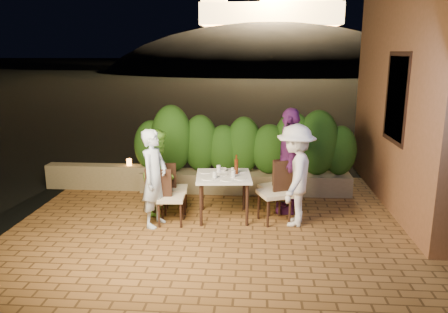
# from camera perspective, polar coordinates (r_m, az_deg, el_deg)

# --- Properties ---
(ground) EXTENTS (400.00, 400.00, 0.00)m
(ground) POSITION_cam_1_polar(r_m,az_deg,el_deg) (6.78, 0.36, -10.74)
(ground) COLOR black
(ground) RESTS_ON ground
(terrace_floor) EXTENTS (7.00, 6.00, 0.15)m
(terrace_floor) POSITION_cam_1_polar(r_m,az_deg,el_deg) (7.26, 0.65, -9.52)
(terrace_floor) COLOR brown
(terrace_floor) RESTS_ON ground
(building_wall) EXTENTS (1.60, 5.00, 5.00)m
(building_wall) POSITION_cam_1_polar(r_m,az_deg,el_deg) (8.77, 26.05, 10.43)
(building_wall) COLOR #9A613D
(building_wall) RESTS_ON ground
(window_pane) EXTENTS (0.08, 1.00, 1.40)m
(window_pane) POSITION_cam_1_polar(r_m,az_deg,el_deg) (8.07, 21.77, 7.10)
(window_pane) COLOR black
(window_pane) RESTS_ON building_wall
(window_frame) EXTENTS (0.06, 1.15, 1.55)m
(window_frame) POSITION_cam_1_polar(r_m,az_deg,el_deg) (8.07, 21.71, 7.11)
(window_frame) COLOR black
(window_frame) RESTS_ON building_wall
(planter) EXTENTS (4.20, 0.55, 0.40)m
(planter) POSITION_cam_1_polar(r_m,az_deg,el_deg) (8.85, 2.72, -3.36)
(planter) COLOR #7B704E
(planter) RESTS_ON ground
(hedge) EXTENTS (4.00, 0.70, 1.10)m
(hedge) POSITION_cam_1_polar(r_m,az_deg,el_deg) (8.67, 2.78, 1.39)
(hedge) COLOR #1D4312
(hedge) RESTS_ON planter
(parapet) EXTENTS (2.20, 0.30, 0.50)m
(parapet) POSITION_cam_1_polar(r_m,az_deg,el_deg) (9.41, -15.87, -2.53)
(parapet) COLOR #7B704E
(parapet) RESTS_ON ground
(hill) EXTENTS (52.00, 40.00, 22.00)m
(hill) POSITION_cam_1_polar(r_m,az_deg,el_deg) (66.53, 5.82, 7.58)
(hill) COLOR black
(hill) RESTS_ON ground
(dining_table) EXTENTS (0.99, 0.99, 0.75)m
(dining_table) POSITION_cam_1_polar(r_m,az_deg,el_deg) (7.44, -0.06, -5.24)
(dining_table) COLOR white
(dining_table) RESTS_ON ground
(plate_nw) EXTENTS (0.23, 0.23, 0.01)m
(plate_nw) POSITION_cam_1_polar(r_m,az_deg,el_deg) (7.13, -2.03, -2.88)
(plate_nw) COLOR white
(plate_nw) RESTS_ON dining_table
(plate_sw) EXTENTS (0.19, 0.19, 0.01)m
(plate_sw) POSITION_cam_1_polar(r_m,az_deg,el_deg) (7.50, -2.44, -2.05)
(plate_sw) COLOR white
(plate_sw) RESTS_ON dining_table
(plate_ne) EXTENTS (0.21, 0.21, 0.01)m
(plate_ne) POSITION_cam_1_polar(r_m,az_deg,el_deg) (7.13, 2.16, -2.87)
(plate_ne) COLOR white
(plate_ne) RESTS_ON dining_table
(plate_se) EXTENTS (0.20, 0.20, 0.01)m
(plate_se) POSITION_cam_1_polar(r_m,az_deg,el_deg) (7.55, 2.16, -1.94)
(plate_se) COLOR white
(plate_se) RESTS_ON dining_table
(plate_centre) EXTENTS (0.20, 0.20, 0.01)m
(plate_centre) POSITION_cam_1_polar(r_m,az_deg,el_deg) (7.36, -0.22, -2.34)
(plate_centre) COLOR white
(plate_centre) RESTS_ON dining_table
(plate_front) EXTENTS (0.21, 0.21, 0.01)m
(plate_front) POSITION_cam_1_polar(r_m,az_deg,el_deg) (7.05, 0.40, -3.06)
(plate_front) COLOR white
(plate_front) RESTS_ON dining_table
(glass_nw) EXTENTS (0.07, 0.07, 0.12)m
(glass_nw) POSITION_cam_1_polar(r_m,az_deg,el_deg) (7.14, -1.24, -2.41)
(glass_nw) COLOR silver
(glass_nw) RESTS_ON dining_table
(glass_sw) EXTENTS (0.07, 0.07, 0.12)m
(glass_sw) POSITION_cam_1_polar(r_m,az_deg,el_deg) (7.51, -0.71, -1.59)
(glass_sw) COLOR silver
(glass_sw) RESTS_ON dining_table
(glass_ne) EXTENTS (0.07, 0.07, 0.12)m
(glass_ne) POSITION_cam_1_polar(r_m,az_deg,el_deg) (7.20, 1.21, -2.27)
(glass_ne) COLOR silver
(glass_ne) RESTS_ON dining_table
(glass_se) EXTENTS (0.06, 0.06, 0.10)m
(glass_se) POSITION_cam_1_polar(r_m,az_deg,el_deg) (7.44, 1.14, -1.83)
(glass_se) COLOR silver
(glass_se) RESTS_ON dining_table
(beer_bottle) EXTENTS (0.06, 0.06, 0.33)m
(beer_bottle) POSITION_cam_1_polar(r_m,az_deg,el_deg) (7.37, 1.62, -1.03)
(beer_bottle) COLOR #491E0C
(beer_bottle) RESTS_ON dining_table
(bowl) EXTENTS (0.19, 0.19, 0.04)m
(bowl) POSITION_cam_1_polar(r_m,az_deg,el_deg) (7.59, -0.29, -1.73)
(bowl) COLOR white
(bowl) RESTS_ON dining_table
(chair_left_front) EXTENTS (0.46, 0.46, 0.93)m
(chair_left_front) POSITION_cam_1_polar(r_m,az_deg,el_deg) (7.20, -6.96, -5.23)
(chair_left_front) COLOR black
(chair_left_front) RESTS_ON ground
(chair_left_back) EXTENTS (0.46, 0.46, 0.89)m
(chair_left_back) POSITION_cam_1_polar(r_m,az_deg,el_deg) (7.72, -6.36, -4.08)
(chair_left_back) COLOR black
(chair_left_back) RESTS_ON ground
(chair_right_front) EXTENTS (0.62, 0.62, 1.03)m
(chair_right_front) POSITION_cam_1_polar(r_m,az_deg,el_deg) (7.26, 6.60, -4.64)
(chair_right_front) COLOR black
(chair_right_front) RESTS_ON ground
(chair_right_back) EXTENTS (0.59, 0.59, 0.94)m
(chair_right_back) POSITION_cam_1_polar(r_m,az_deg,el_deg) (7.73, 6.51, -3.85)
(chair_right_back) COLOR black
(chair_right_back) RESTS_ON ground
(diner_blue) EXTENTS (0.52, 0.66, 1.59)m
(diner_blue) POSITION_cam_1_polar(r_m,az_deg,el_deg) (7.08, -9.11, -2.82)
(diner_blue) COLOR silver
(diner_blue) RESTS_ON ground
(diner_green) EXTENTS (0.57, 0.73, 1.48)m
(diner_green) POSITION_cam_1_polar(r_m,az_deg,el_deg) (7.68, -8.47, -1.95)
(diner_green) COLOR #7ACE40
(diner_green) RESTS_ON ground
(diner_white) EXTENTS (0.83, 1.18, 1.66)m
(diner_white) POSITION_cam_1_polar(r_m,az_deg,el_deg) (7.12, 9.29, -2.43)
(diner_white) COLOR white
(diner_white) RESTS_ON ground
(diner_purple) EXTENTS (0.53, 1.12, 1.85)m
(diner_purple) POSITION_cam_1_polar(r_m,az_deg,el_deg) (7.66, 8.59, -0.54)
(diner_purple) COLOR #63246E
(diner_purple) RESTS_ON ground
(parapet_lamp) EXTENTS (0.10, 0.10, 0.14)m
(parapet_lamp) POSITION_cam_1_polar(r_m,az_deg,el_deg) (9.13, -12.29, -0.73)
(parapet_lamp) COLOR orange
(parapet_lamp) RESTS_ON parapet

